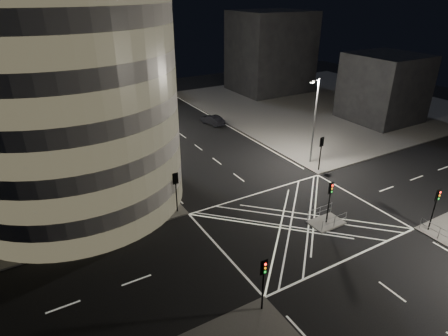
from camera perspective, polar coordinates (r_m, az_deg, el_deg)
ground at (r=34.72m, az=11.17°, el=-7.99°), size 120.00×120.00×0.00m
sidewalk_far_right at (r=71.20m, az=15.02°, el=9.50°), size 42.00×42.00×0.15m
central_island at (r=35.01m, az=15.29°, el=-8.02°), size 3.00×2.00×0.15m
building_right_far at (r=77.29m, az=7.07°, el=17.17°), size 14.00×12.00×15.00m
building_right_near at (r=63.75m, az=23.15°, el=11.21°), size 10.00×10.00×10.00m
building_far_end at (r=81.32m, az=-19.49°, el=17.36°), size 18.00×8.00×18.00m
tree_a at (r=34.88m, az=-11.47°, el=0.05°), size 4.17×4.17×6.43m
tree_b at (r=39.95m, az=-14.46°, el=4.08°), size 5.22×5.22×7.65m
tree_c at (r=45.40m, az=-16.70°, el=6.62°), size 4.65×4.65×7.47m
tree_d at (r=50.96m, az=-18.48°, el=8.65°), size 4.36×4.36×7.49m
tree_e at (r=56.74m, az=-19.84°, el=9.79°), size 4.42×4.42×7.21m
traffic_signal_fl at (r=34.10m, az=-7.36°, el=-2.63°), size 0.55×0.22×4.00m
traffic_signal_nl at (r=24.26m, az=6.05°, el=-16.00°), size 0.55×0.22×4.00m
traffic_signal_fr at (r=43.18m, az=14.59°, el=3.03°), size 0.55×0.22×4.00m
traffic_signal_nr at (r=35.93m, az=29.59°, el=-4.54°), size 0.55×0.22×4.00m
traffic_signal_island at (r=33.55m, az=15.85°, el=-3.98°), size 0.55×0.22×4.00m
street_lamp_left_near at (r=37.26m, az=-11.68°, el=4.03°), size 1.25×0.25×10.00m
street_lamp_left_far at (r=53.89m, az=-18.18°, el=10.05°), size 1.25×0.25×10.00m
street_lamp_right_far at (r=44.18m, az=13.60°, el=7.30°), size 1.25×0.25×10.00m
railing_island_south at (r=34.17m, az=16.47°, el=-7.84°), size 2.80×0.06×1.10m
railing_island_north at (r=35.19m, az=14.39°, el=-6.50°), size 2.80×0.06×1.10m
sedan at (r=57.83m, az=-1.78°, el=7.34°), size 2.32×4.59×1.44m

